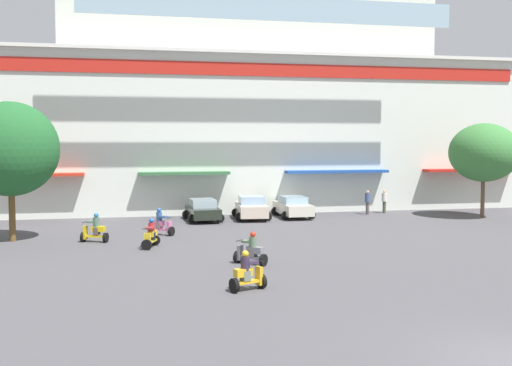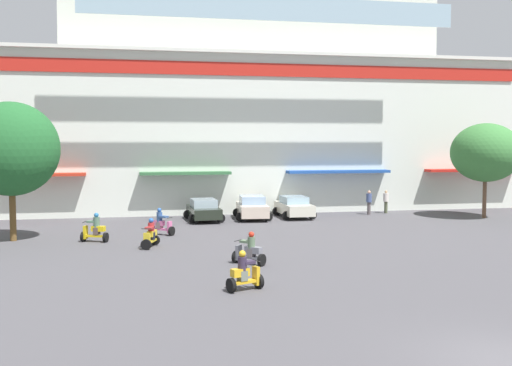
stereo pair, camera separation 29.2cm
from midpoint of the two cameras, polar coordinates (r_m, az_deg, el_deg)
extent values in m
plane|color=#49474B|center=(27.67, 7.99, -7.10)|extent=(128.00, 128.00, 0.00)
cube|color=silver|center=(48.58, -0.54, 4.54)|extent=(43.48, 10.23, 11.50)
cube|color=silver|center=(50.11, -0.66, 15.66)|extent=(28.18, 9.21, 7.84)
cube|color=red|center=(43.80, 0.73, 10.69)|extent=(40.00, 0.12, 0.92)
cube|color=silver|center=(43.92, 0.74, 12.28)|extent=(43.48, 0.70, 0.24)
cube|color=red|center=(42.77, -20.92, 0.73)|extent=(7.86, 1.10, 0.20)
cube|color=#33673D|center=(42.29, -6.49, 0.93)|extent=(6.33, 1.10, 0.20)
cube|color=#1E4897|center=(44.61, 8.00, 1.08)|extent=(7.70, 1.10, 0.20)
cube|color=red|center=(49.25, 20.03, 1.15)|extent=(7.57, 1.10, 0.20)
cube|color=#99B7C6|center=(40.44, 1.97, 16.21)|extent=(24.80, 0.08, 1.57)
cylinder|color=brown|center=(44.34, 21.01, -1.25)|extent=(0.27, 0.27, 2.89)
ellipsoid|color=#3A7939|center=(44.17, 21.11, 2.71)|extent=(4.64, 4.89, 4.02)
cylinder|color=brown|center=(34.38, -21.83, -2.53)|extent=(0.33, 0.33, 3.13)
ellipsoid|color=#215D2B|center=(34.17, -21.97, 3.02)|extent=(5.02, 4.29, 4.97)
cube|color=black|center=(40.18, -4.77, -2.73)|extent=(2.01, 4.11, 0.66)
cube|color=#9EB2BE|center=(40.11, -4.77, -1.89)|extent=(1.66, 2.09, 0.53)
cylinder|color=black|center=(41.31, -6.29, -2.97)|extent=(0.61, 0.19, 0.60)
cylinder|color=black|center=(41.59, -3.81, -2.91)|extent=(0.61, 0.19, 0.60)
cylinder|color=black|center=(38.86, -5.79, -3.41)|extent=(0.61, 0.19, 0.60)
cylinder|color=black|center=(39.15, -3.16, -3.34)|extent=(0.61, 0.19, 0.60)
cube|color=beige|center=(40.89, -0.16, -2.52)|extent=(2.14, 4.25, 0.77)
cube|color=#8DACCA|center=(40.82, -0.16, -1.61)|extent=(1.73, 2.18, 0.54)
cylinder|color=black|center=(42.10, -1.61, -2.82)|extent=(0.61, 0.21, 0.60)
cylinder|color=black|center=(42.31, 0.87, -2.78)|extent=(0.61, 0.21, 0.60)
cylinder|color=black|center=(39.58, -1.27, -3.26)|extent=(0.61, 0.21, 0.60)
cylinder|color=black|center=(39.80, 1.37, -3.22)|extent=(0.61, 0.21, 0.60)
cube|color=beige|center=(41.88, 3.82, -2.41)|extent=(1.93, 4.26, 0.72)
cube|color=#90AFC1|center=(41.81, 3.82, -1.59)|extent=(1.62, 2.15, 0.48)
cylinder|color=black|center=(42.92, 2.15, -2.69)|extent=(0.60, 0.18, 0.60)
cylinder|color=black|center=(43.42, 4.48, -2.62)|extent=(0.60, 0.18, 0.60)
cylinder|color=black|center=(40.42, 3.10, -3.11)|extent=(0.60, 0.18, 0.60)
cylinder|color=black|center=(40.95, 5.56, -3.03)|extent=(0.60, 0.18, 0.60)
cylinder|color=black|center=(26.44, -1.57, -7.01)|extent=(0.46, 0.47, 0.52)
cylinder|color=black|center=(25.73, 0.87, -7.32)|extent=(0.46, 0.47, 0.52)
cube|color=slate|center=(26.07, -0.37, -7.03)|extent=(1.03, 1.01, 0.10)
cube|color=slate|center=(25.88, 0.08, -6.36)|extent=(0.74, 0.73, 0.28)
cube|color=slate|center=(26.33, -1.33, -6.60)|extent=(0.32, 0.33, 0.64)
cylinder|color=black|center=(26.25, -1.38, -5.46)|extent=(0.39, 0.40, 0.04)
cube|color=slate|center=(25.96, -0.12, -6.60)|extent=(0.42, 0.42, 0.36)
cylinder|color=#566D51|center=(25.88, -0.12, -5.67)|extent=(0.45, 0.45, 0.49)
sphere|color=red|center=(25.82, -0.12, -4.89)|extent=(0.25, 0.25, 0.25)
cube|color=#566D51|center=(26.04, -0.66, -5.56)|extent=(0.55, 0.55, 0.10)
cylinder|color=black|center=(29.92, -10.10, -5.77)|extent=(0.54, 0.31, 0.52)
cylinder|color=black|center=(31.18, -9.30, -5.37)|extent=(0.54, 0.31, 0.52)
cube|color=gold|center=(30.54, -9.69, -5.45)|extent=(0.66, 1.21, 0.10)
cube|color=gold|center=(30.71, -9.56, -4.71)|extent=(0.54, 0.81, 0.28)
cube|color=gold|center=(30.01, -10.02, -5.31)|extent=(0.35, 0.24, 0.67)
cylinder|color=black|center=(29.90, -10.05, -4.30)|extent=(0.50, 0.21, 0.04)
cube|color=black|center=(30.63, -9.62, -4.96)|extent=(0.40, 0.37, 0.36)
cylinder|color=#A22B2C|center=(30.56, -9.63, -4.18)|extent=(0.41, 0.41, 0.49)
sphere|color=#2559AB|center=(30.51, -9.64, -3.52)|extent=(0.25, 0.25, 0.25)
cube|color=#A22B2C|center=(30.28, -9.81, -4.21)|extent=(0.47, 0.53, 0.10)
cylinder|color=black|center=(33.09, -15.79, -4.92)|extent=(0.32, 0.54, 0.52)
cylinder|color=black|center=(32.56, -13.80, -5.03)|extent=(0.32, 0.54, 0.52)
cube|color=gold|center=(32.81, -14.81, -4.87)|extent=(1.13, 0.66, 0.10)
cube|color=gold|center=(32.66, -14.46, -4.21)|extent=(0.76, 0.53, 0.28)
cube|color=gold|center=(33.00, -15.60, -4.52)|extent=(0.25, 0.35, 0.70)
cylinder|color=black|center=(32.93, -15.66, -3.57)|extent=(0.22, 0.50, 0.04)
cube|color=brown|center=(32.72, -14.62, -4.41)|extent=(0.38, 0.40, 0.36)
cylinder|color=#4D6C58|center=(32.66, -14.63, -3.62)|extent=(0.41, 0.41, 0.54)
sphere|color=#2569A0|center=(32.61, -14.64, -2.96)|extent=(0.25, 0.25, 0.25)
cube|color=#4D6C58|center=(32.77, -15.07, -3.56)|extent=(0.53, 0.48, 0.10)
cylinder|color=black|center=(34.11, -7.76, -4.54)|extent=(0.42, 0.50, 0.52)
cylinder|color=black|center=(34.86, -9.62, -4.37)|extent=(0.42, 0.50, 0.52)
cube|color=#D8639B|center=(34.48, -8.70, -4.36)|extent=(1.12, 0.93, 0.10)
cube|color=#D8639B|center=(34.56, -9.04, -3.75)|extent=(0.79, 0.69, 0.28)
cube|color=#D8639B|center=(34.16, -7.95, -4.17)|extent=(0.30, 0.34, 0.66)
cylinder|color=black|center=(34.07, -7.92, -3.28)|extent=(0.34, 0.44, 0.04)
cube|color=slate|center=(34.52, -8.89, -3.96)|extent=(0.42, 0.42, 0.36)
cylinder|color=#335184|center=(34.46, -8.90, -3.20)|extent=(0.45, 0.45, 0.57)
sphere|color=#2C5AA3|center=(34.41, -8.90, -2.55)|extent=(0.25, 0.25, 0.25)
cube|color=#335184|center=(34.29, -8.49, -3.18)|extent=(0.56, 0.54, 0.10)
cylinder|color=black|center=(21.98, 0.64, -9.29)|extent=(0.33, 0.54, 0.52)
cylinder|color=black|center=(21.37, -1.98, -9.68)|extent=(0.33, 0.54, 0.52)
cube|color=gold|center=(21.65, -0.65, -9.33)|extent=(1.05, 0.64, 0.10)
cube|color=gold|center=(21.46, -1.12, -8.46)|extent=(0.71, 0.52, 0.28)
cube|color=gold|center=(21.86, 0.39, -8.77)|extent=(0.25, 0.35, 0.67)
cylinder|color=black|center=(21.76, 0.44, -7.37)|extent=(0.23, 0.50, 0.04)
cube|color=slate|center=(21.54, -0.91, -8.75)|extent=(0.38, 0.40, 0.36)
cylinder|color=#33283D|center=(21.45, -0.91, -7.65)|extent=(0.42, 0.42, 0.49)
sphere|color=gold|center=(21.38, -0.91, -6.72)|extent=(0.25, 0.25, 0.25)
cube|color=#33283D|center=(21.58, -0.34, -7.51)|extent=(0.54, 0.48, 0.10)
cylinder|color=#4B523A|center=(45.29, 12.38, -2.26)|extent=(0.28, 0.28, 0.86)
cylinder|color=silver|center=(45.21, 12.39, -1.34)|extent=(0.45, 0.45, 0.61)
sphere|color=tan|center=(45.18, 12.40, -0.82)|extent=(0.21, 0.21, 0.21)
cylinder|color=#534A4B|center=(44.17, 10.83, -2.37)|extent=(0.27, 0.27, 0.90)
cylinder|color=#415181|center=(44.10, 10.85, -1.40)|extent=(0.44, 0.44, 0.61)
sphere|color=tan|center=(44.06, 10.85, -0.85)|extent=(0.23, 0.23, 0.23)
camera|label=1|loc=(0.15, -89.75, 0.02)|focal=42.23mm
camera|label=2|loc=(0.15, 90.25, -0.02)|focal=42.23mm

